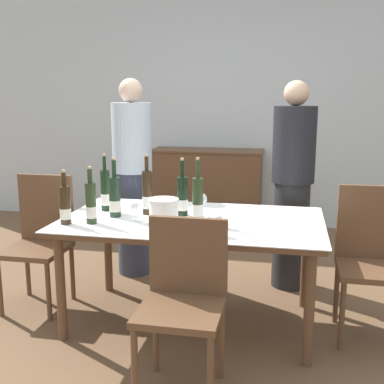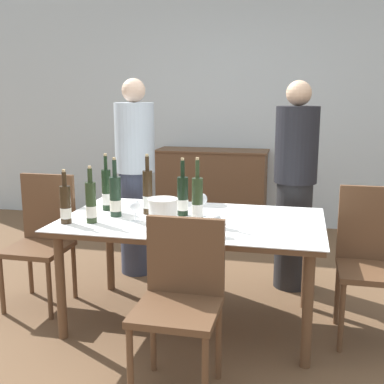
% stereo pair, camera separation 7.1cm
% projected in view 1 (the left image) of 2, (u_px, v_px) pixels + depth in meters
% --- Properties ---
extents(ground_plane, '(12.00, 12.00, 0.00)m').
position_uv_depth(ground_plane, '(192.00, 321.00, 3.30)').
color(ground_plane, brown).
extents(back_wall, '(8.00, 0.10, 2.80)m').
position_uv_depth(back_wall, '(238.00, 105.00, 5.58)').
color(back_wall, silver).
rests_on(back_wall, ground_plane).
extents(sideboard_cabinet, '(1.27, 0.46, 0.91)m').
position_uv_depth(sideboard_cabinet, '(207.00, 189.00, 5.55)').
color(sideboard_cabinet, brown).
rests_on(sideboard_cabinet, ground_plane).
extents(dining_table, '(1.70, 0.99, 0.73)m').
position_uv_depth(dining_table, '(192.00, 229.00, 3.17)').
color(dining_table, brown).
rests_on(dining_table, ground_plane).
extents(ice_bucket, '(0.19, 0.19, 0.17)m').
position_uv_depth(ice_bucket, '(164.00, 212.00, 2.96)').
color(ice_bucket, white).
rests_on(ice_bucket, dining_table).
extents(wine_bottle_0, '(0.07, 0.07, 0.41)m').
position_uv_depth(wine_bottle_0, '(147.00, 193.00, 3.25)').
color(wine_bottle_0, '#332314').
rests_on(wine_bottle_0, dining_table).
extents(wine_bottle_1, '(0.08, 0.08, 0.40)m').
position_uv_depth(wine_bottle_1, '(115.00, 198.00, 3.19)').
color(wine_bottle_1, '#1E3323').
rests_on(wine_bottle_1, dining_table).
extents(wine_bottle_2, '(0.07, 0.07, 0.42)m').
position_uv_depth(wine_bottle_2, '(198.00, 201.00, 3.04)').
color(wine_bottle_2, '#28381E').
rests_on(wine_bottle_2, dining_table).
extents(wine_bottle_3, '(0.07, 0.07, 0.35)m').
position_uv_depth(wine_bottle_3, '(65.00, 206.00, 3.01)').
color(wine_bottle_3, '#332314').
rests_on(wine_bottle_3, dining_table).
extents(wine_bottle_4, '(0.08, 0.08, 0.39)m').
position_uv_depth(wine_bottle_4, '(182.00, 197.00, 3.23)').
color(wine_bottle_4, black).
rests_on(wine_bottle_4, dining_table).
extents(wine_bottle_5, '(0.07, 0.07, 0.40)m').
position_uv_depth(wine_bottle_5, '(105.00, 191.00, 3.36)').
color(wine_bottle_5, black).
rests_on(wine_bottle_5, dining_table).
extents(wine_bottle_6, '(0.07, 0.07, 0.36)m').
position_uv_depth(wine_bottle_6, '(91.00, 204.00, 3.03)').
color(wine_bottle_6, '#28381E').
rests_on(wine_bottle_6, dining_table).
extents(wine_glass_0, '(0.07, 0.07, 0.14)m').
position_uv_depth(wine_glass_0, '(135.00, 207.00, 3.05)').
color(wine_glass_0, white).
rests_on(wine_glass_0, dining_table).
extents(wine_glass_1, '(0.08, 0.08, 0.16)m').
position_uv_depth(wine_glass_1, '(201.00, 200.00, 3.21)').
color(wine_glass_1, white).
rests_on(wine_glass_1, dining_table).
extents(wine_glass_2, '(0.07, 0.07, 0.13)m').
position_uv_depth(wine_glass_2, '(217.00, 221.00, 2.77)').
color(wine_glass_2, white).
rests_on(wine_glass_2, dining_table).
extents(chair_right_end, '(0.42, 0.42, 0.96)m').
position_uv_depth(chair_right_end, '(371.00, 252.00, 3.06)').
color(chair_right_end, brown).
rests_on(chair_right_end, ground_plane).
extents(chair_near_front, '(0.42, 0.42, 0.90)m').
position_uv_depth(chair_near_front, '(184.00, 293.00, 2.48)').
color(chair_near_front, brown).
rests_on(chair_near_front, ground_plane).
extents(chair_left_end, '(0.42, 0.42, 0.95)m').
position_uv_depth(chair_left_end, '(41.00, 233.00, 3.51)').
color(chair_left_end, brown).
rests_on(chair_left_end, ground_plane).
extents(person_host, '(0.33, 0.33, 1.66)m').
position_uv_depth(person_host, '(133.00, 178.00, 4.06)').
color(person_host, '#383F56').
rests_on(person_host, ground_plane).
extents(person_guest_left, '(0.33, 0.33, 1.63)m').
position_uv_depth(person_guest_left, '(292.00, 187.00, 3.77)').
color(person_guest_left, '#262628').
rests_on(person_guest_left, ground_plane).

